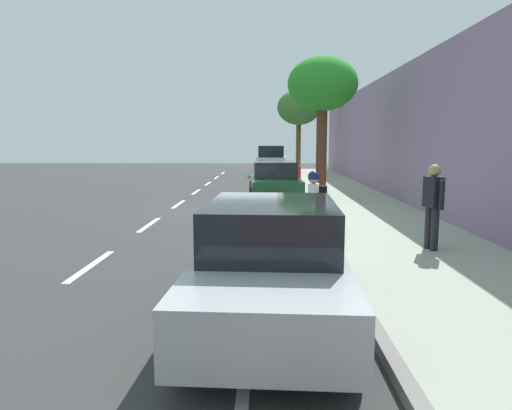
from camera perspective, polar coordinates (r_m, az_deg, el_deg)
ground at (r=15.53m, az=-1.29°, el=-0.54°), size 66.84×66.84×0.00m
sidewalk at (r=15.80m, az=12.54°, el=-0.31°), size 3.43×41.78×0.15m
curb_edge at (r=15.55m, az=6.04°, el=-0.29°), size 0.16×41.78×0.15m
lane_stripe_centre at (r=14.98m, az=-11.07°, el=-0.97°), size 0.14×40.00×0.01m
lane_stripe_bike_edge at (r=15.51m, az=0.62°, el=-0.53°), size 0.12×41.78×0.01m
building_facade at (r=16.14m, az=19.72°, el=8.13°), size 0.50×41.78×4.94m
parked_sedan_silver_second at (r=5.87m, az=1.93°, el=-7.05°), size 1.98×4.47×1.52m
parked_sedan_green_mid at (r=17.47m, az=2.27°, el=2.88°), size 2.02×4.49×1.52m
parked_suv_white_far at (r=32.01m, az=1.95°, el=5.62°), size 2.12×4.77×1.99m
bicycle_at_curb at (r=10.49m, az=5.73°, el=-2.46°), size 1.69×0.68×0.80m
cyclist_with_backpack at (r=9.97m, az=7.27°, el=0.50°), size 0.44×0.62×1.65m
street_tree_mid_block at (r=18.12m, az=8.23°, el=14.31°), size 2.65×2.65×5.30m
street_tree_far_end at (r=31.40m, az=5.32°, el=11.85°), size 2.87×2.87×5.54m
pedestrian_on_phone at (r=9.62m, az=21.03°, el=0.37°), size 0.32×0.60×1.68m
fire_hydrant at (r=24.88m, az=5.32°, el=3.91°), size 0.22×0.22×0.84m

